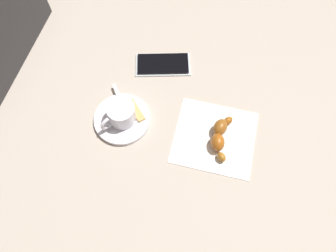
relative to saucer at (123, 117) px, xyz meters
The scene contains 8 objects.
ground_plane 0.11m from the saucer, behind, with size 1.80×1.80×0.00m, color #AC9D8F.
saucer is the anchor object (origin of this frame).
espresso_cup 0.03m from the saucer, 104.39° to the left, with size 0.07×0.08×0.05m.
teaspoon 0.02m from the saucer, 109.18° to the right, with size 0.07×0.11×0.01m.
sugar_packet 0.04m from the saucer, 148.24° to the right, with size 0.06×0.02×0.01m, color tan.
napkin 0.22m from the saucer, behind, with size 0.19×0.17×0.00m, color white.
croissant 0.24m from the saucer, behind, with size 0.05×0.12×0.04m.
cell_phone 0.18m from the saucer, 114.40° to the right, with size 0.15×0.09×0.01m.
Camera 1 is at (-0.05, 0.32, 0.70)m, focal length 34.25 mm.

